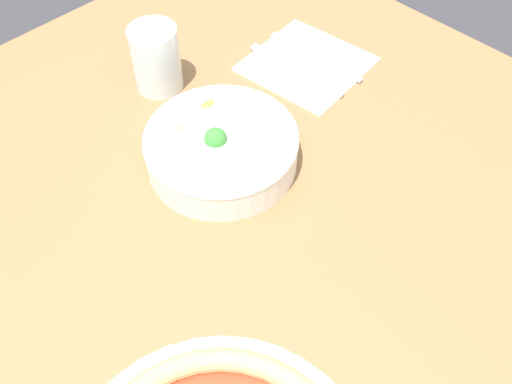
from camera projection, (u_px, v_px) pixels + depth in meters
dining_table at (157, 296)px, 0.79m from camera, size 1.40×1.07×0.76m
bowl at (221, 147)px, 0.80m from camera, size 0.22×0.22×0.07m
napkin at (307, 64)px, 0.96m from camera, size 0.20×0.20×0.00m
fork at (297, 70)px, 0.95m from camera, size 0.02×0.19×0.00m
knife at (319, 58)px, 0.97m from camera, size 0.02×0.19×0.01m
glass at (156, 59)px, 0.89m from camera, size 0.08×0.08×0.11m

